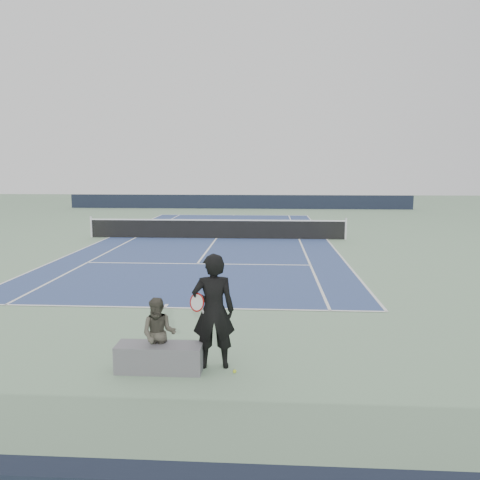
# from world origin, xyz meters

# --- Properties ---
(ground) EXTENTS (80.00, 80.00, 0.00)m
(ground) POSITION_xyz_m (0.00, 0.00, 0.00)
(ground) COLOR gray
(court_surface) EXTENTS (10.97, 23.77, 0.01)m
(court_surface) POSITION_xyz_m (0.00, 0.00, 0.01)
(court_surface) COLOR #334779
(court_surface) RESTS_ON ground
(tennis_net) EXTENTS (12.90, 0.10, 1.07)m
(tennis_net) POSITION_xyz_m (0.00, 0.00, 0.50)
(tennis_net) COLOR silver
(tennis_net) RESTS_ON ground
(windscreen_far) EXTENTS (30.00, 0.25, 1.20)m
(windscreen_far) POSITION_xyz_m (0.00, 17.88, 0.60)
(windscreen_far) COLOR black
(windscreen_far) RESTS_ON ground
(tennis_player) EXTENTS (0.86, 0.64, 2.03)m
(tennis_player) POSITION_xyz_m (1.64, -15.29, 1.02)
(tennis_player) COLOR black
(tennis_player) RESTS_ON ground
(tennis_ball) EXTENTS (0.06, 0.06, 0.06)m
(tennis_ball) POSITION_xyz_m (2.02, -15.53, 0.03)
(tennis_ball) COLOR #C5D82C
(tennis_ball) RESTS_ON ground
(spectator_bench) EXTENTS (1.49, 0.51, 1.29)m
(spectator_bench) POSITION_xyz_m (0.73, -15.51, 0.46)
(spectator_bench) COLOR slate
(spectator_bench) RESTS_ON ground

